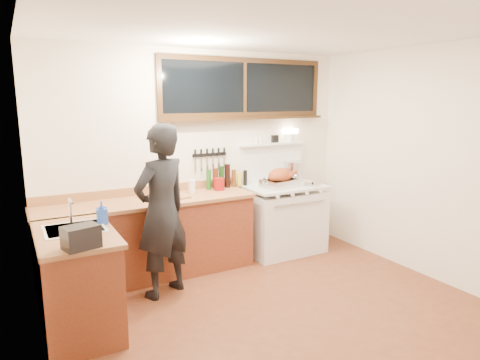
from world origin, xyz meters
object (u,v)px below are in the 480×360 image
man (162,212)px  roast_turkey (280,179)px  cutting_board (168,193)px  vintage_stove (282,217)px

man → roast_turkey: bearing=12.9°
cutting_board → roast_turkey: 1.47m
roast_turkey → cutting_board: bearing=176.0°
man → roast_turkey: size_ratio=3.69×
man → cutting_board: bearing=64.1°
cutting_board → roast_turkey: (1.47, -0.10, 0.05)m
vintage_stove → cutting_board: 1.65m
vintage_stove → roast_turkey: size_ratio=3.34×
vintage_stove → roast_turkey: vintage_stove is taller
vintage_stove → cutting_board: vintage_stove is taller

